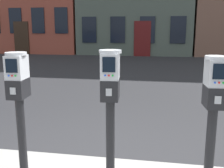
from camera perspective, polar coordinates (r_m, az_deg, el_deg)
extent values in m
cylinder|color=black|center=(3.16, -18.34, -10.33)|extent=(0.10, 0.10, 0.87)
cube|color=black|center=(3.01, -18.99, -0.85)|extent=(0.19, 0.25, 0.20)
cube|color=#A5A8AD|center=(2.90, -20.01, -1.39)|extent=(0.06, 0.02, 0.07)
cube|color=#B7BABF|center=(2.97, -19.27, 3.36)|extent=(0.19, 0.24, 0.25)
cube|color=black|center=(2.86, -20.30, 3.58)|extent=(0.12, 0.02, 0.14)
cylinder|color=blue|center=(2.89, -20.80, 1.65)|extent=(0.02, 0.01, 0.02)
cylinder|color=red|center=(2.87, -20.18, 1.64)|extent=(0.02, 0.01, 0.02)
cylinder|color=green|center=(2.86, -19.55, 1.64)|extent=(0.02, 0.01, 0.02)
cylinder|color=#B7BABF|center=(2.95, -19.46, 6.00)|extent=(0.23, 0.23, 0.03)
cylinder|color=black|center=(2.85, -0.35, -11.94)|extent=(0.10, 0.10, 0.89)
cube|color=black|center=(2.67, -0.37, -1.12)|extent=(0.19, 0.25, 0.21)
cube|color=#A5A8AD|center=(2.55, -0.67, -1.74)|extent=(0.06, 0.02, 0.07)
cube|color=#B7BABF|center=(2.63, -0.37, 3.76)|extent=(0.19, 0.24, 0.25)
cube|color=black|center=(2.51, -0.66, 4.07)|extent=(0.12, 0.02, 0.14)
cylinder|color=blue|center=(2.53, -1.45, 1.80)|extent=(0.02, 0.01, 0.02)
cylinder|color=red|center=(2.53, -0.66, 1.79)|extent=(0.02, 0.01, 0.02)
cylinder|color=green|center=(2.52, 0.13, 1.78)|extent=(0.02, 0.01, 0.02)
cylinder|color=#B7BABF|center=(2.62, -0.38, 6.82)|extent=(0.23, 0.23, 0.03)
cylinder|color=black|center=(2.86, 19.78, -12.85)|extent=(0.10, 0.10, 0.86)
cube|color=black|center=(2.69, 20.56, -2.45)|extent=(0.19, 0.25, 0.20)
cube|color=#A5A8AD|center=(2.57, 21.26, -3.14)|extent=(0.06, 0.02, 0.07)
cube|color=#B7BABF|center=(2.65, 20.91, 2.22)|extent=(0.19, 0.24, 0.24)
cube|color=black|center=(2.53, 21.64, 2.43)|extent=(0.12, 0.02, 0.14)
cylinder|color=blue|center=(2.54, 20.72, 0.27)|extent=(0.02, 0.01, 0.02)
cylinder|color=red|center=(2.54, 21.48, 0.25)|extent=(0.02, 0.01, 0.02)
cylinder|color=green|center=(2.55, 22.24, 0.23)|extent=(0.02, 0.01, 0.02)
cylinder|color=#B7BABF|center=(2.63, 21.13, 5.17)|extent=(0.23, 0.23, 0.03)
cube|color=black|center=(19.06, -19.52, 12.36)|extent=(0.85, 0.06, 1.60)
cube|color=black|center=(18.37, -15.21, 12.67)|extent=(0.85, 0.06, 1.60)
cube|color=black|center=(17.78, -10.58, 12.91)|extent=(0.85, 0.06, 1.60)
cube|color=black|center=(18.91, -18.38, 9.12)|extent=(1.00, 0.07, 2.10)
cube|color=black|center=(17.24, -4.79, 11.23)|extent=(0.90, 0.06, 1.58)
cube|color=black|center=(16.88, 1.21, 11.25)|extent=(0.90, 0.06, 1.58)
cube|color=black|center=(16.70, 7.40, 11.16)|extent=(0.90, 0.06, 1.58)
cube|color=black|center=(16.72, 13.64, 10.93)|extent=(0.90, 0.06, 1.58)
cube|color=#591414|center=(16.73, 6.35, 9.37)|extent=(1.00, 0.07, 2.10)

